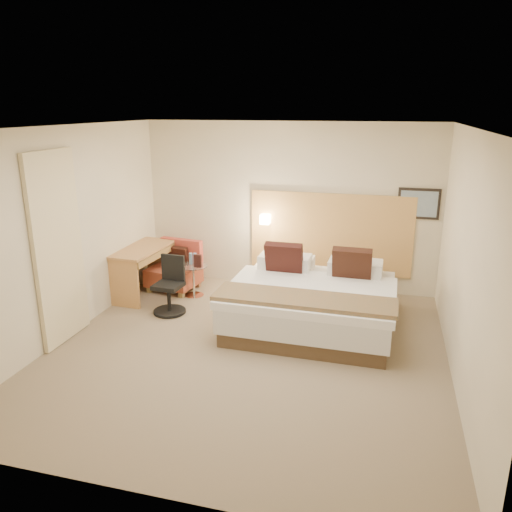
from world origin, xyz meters
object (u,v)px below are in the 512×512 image
(desk, at_px, (144,258))
(desk_chair, at_px, (170,290))
(side_table, at_px, (193,279))
(lounge_chair, at_px, (176,270))
(bed, at_px, (313,300))

(desk, relative_size, desk_chair, 1.53)
(side_table, height_order, desk, desk)
(lounge_chair, bearing_deg, desk, -134.16)
(side_table, bearing_deg, desk_chair, -97.49)
(desk, bearing_deg, side_table, 8.22)
(desk, height_order, desk_chair, desk_chair)
(lounge_chair, distance_m, desk, 0.60)
(bed, relative_size, desk_chair, 2.69)
(bed, height_order, lounge_chair, bed)
(bed, xyz_separation_m, desk, (-2.77, 0.45, 0.27))
(side_table, distance_m, desk_chair, 0.69)
(bed, xyz_separation_m, desk_chair, (-2.08, -0.12, -0.00))
(lounge_chair, height_order, desk, lounge_chair)
(bed, relative_size, desk, 1.76)
(side_table, distance_m, desk, 0.86)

